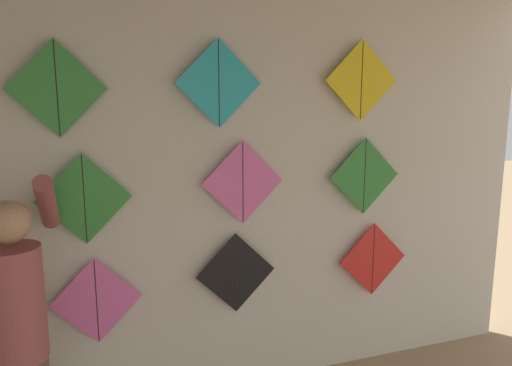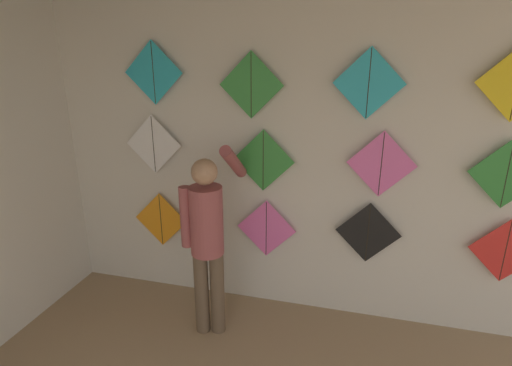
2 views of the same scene
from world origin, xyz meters
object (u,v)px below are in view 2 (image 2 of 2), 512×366
Objects in this scene: shopkeeper at (208,233)px; kite_5 at (263,161)px; kite_7 at (507,174)px; kite_3 at (505,251)px; kite_2 at (368,233)px; kite_4 at (154,144)px; kite_10 at (369,84)px; kite_1 at (266,229)px; kite_6 at (381,164)px; kite_9 at (251,85)px; kite_8 at (153,73)px; kite_0 at (161,220)px.

kite_5 is at bearing 41.75° from shopkeeper.
kite_3 is at bearing 0.00° from kite_7.
kite_4 is at bearing 180.00° from kite_2.
kite_10 reaches higher than kite_7.
kite_4 is at bearing 180.00° from kite_1.
kite_3 is at bearing 0.00° from kite_6.
kite_7 is 2.10m from kite_9.
kite_6 is 2.10m from kite_8.
kite_7 is at bearing 0.00° from kite_10.
shopkeeper is at bearing -35.28° from kite_4.
kite_8 is at bearing 180.00° from kite_7.
kite_3 is 0.64m from kite_7.
kite_9 is at bearing 0.00° from kite_0.
kite_5 is at bearing 180.00° from kite_7.
kite_8 reaches higher than kite_10.
kite_3 is 2.45m from kite_9.
kite_1 is 1.00× the size of kite_7.
kite_1 is 1.00× the size of kite_6.
kite_9 is (-1.09, 0.00, 0.60)m from kite_6.
kite_4 is 1.00× the size of kite_8.
kite_10 reaches higher than kite_2.
kite_8 reaches higher than kite_2.
kite_0 is 3.04m from kite_3.
kite_10 reaches higher than shopkeeper.
kite_7 is 1.00× the size of kite_10.
kite_8 is at bearing 0.00° from kite_0.
kite_7 is at bearing 0.00° from kite_5.
kite_3 is 1.00× the size of kite_4.
kite_1 is 1.54m from kite_10.
kite_8 is at bearing 180.00° from kite_6.
kite_1 is at bearing 180.00° from kite_2.
kite_1 is 1.00× the size of kite_5.
kite_0 is 2.15m from kite_6.
kite_6 is at bearing 0.00° from kite_1.
kite_1 reaches higher than kite_0.
kite_4 is 2.04m from kite_6.
kite_8 is 0.89m from kite_9.
kite_3 is 1.00× the size of kite_7.
kite_6 is (0.95, 0.00, 0.68)m from kite_1.
kite_4 is at bearing 180.00° from kite_3.
kite_5 is at bearing 180.00° from kite_1.
kite_10 is (1.18, 0.50, 1.17)m from shopkeeper.
kite_10 is at bearing 180.00° from kite_2.
kite_8 reaches higher than kite_7.
kite_2 is at bearing 7.75° from shopkeeper.
kite_8 is 1.83m from kite_10.
kite_10 is at bearing 180.00° from kite_3.
kite_9 reaches higher than kite_6.
kite_7 is (0.96, 0.00, 0.61)m from kite_2.
kite_8 is 1.00× the size of kite_10.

